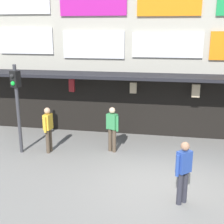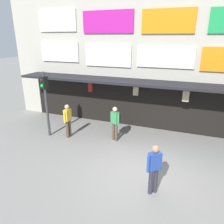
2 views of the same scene
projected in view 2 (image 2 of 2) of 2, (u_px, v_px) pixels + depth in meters
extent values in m
plane|color=gray|center=(143.00, 170.00, 7.90)|extent=(80.00, 80.00, 0.00)
cube|color=#B2AD9E|center=(167.00, 52.00, 10.61)|extent=(18.00, 1.20, 8.00)
cube|color=black|center=(161.00, 84.00, 9.93)|extent=(15.30, 1.40, 0.12)
cube|color=white|center=(57.00, 21.00, 11.48)|extent=(2.33, 0.08, 1.10)
cube|color=#B71E93|center=(108.00, 22.00, 10.54)|extent=(2.70, 0.08, 1.07)
cube|color=orange|center=(168.00, 21.00, 9.57)|extent=(2.41, 0.08, 1.07)
cube|color=white|center=(60.00, 52.00, 12.03)|extent=(2.41, 0.08, 1.07)
cube|color=white|center=(108.00, 56.00, 11.10)|extent=(2.55, 0.08, 1.09)
cube|color=white|center=(165.00, 57.00, 10.11)|extent=(2.72, 0.08, 0.97)
cylinder|color=black|center=(90.00, 81.00, 11.35)|extent=(0.02, 0.02, 0.15)
cube|color=maroon|center=(90.00, 87.00, 11.46)|extent=(0.22, 0.13, 0.52)
cylinder|color=black|center=(136.00, 85.00, 10.53)|extent=(0.02, 0.02, 0.20)
cube|color=tan|center=(136.00, 91.00, 10.64)|extent=(0.26, 0.16, 0.43)
cylinder|color=black|center=(187.00, 89.00, 9.70)|extent=(0.02, 0.02, 0.19)
cube|color=tan|center=(186.00, 96.00, 9.82)|extent=(0.30, 0.18, 0.50)
cube|color=black|center=(161.00, 107.00, 10.99)|extent=(15.30, 0.04, 2.50)
cylinder|color=#38383D|center=(47.00, 105.00, 10.16)|extent=(0.12, 0.12, 3.20)
cube|color=black|center=(44.00, 83.00, 9.79)|extent=(0.34, 0.31, 0.56)
sphere|color=black|center=(41.00, 80.00, 9.65)|extent=(0.15, 0.15, 0.15)
sphere|color=#19DB3D|center=(42.00, 86.00, 9.73)|extent=(0.15, 0.15, 0.15)
cylinder|color=brown|center=(67.00, 129.00, 10.32)|extent=(0.14, 0.14, 0.88)
cylinder|color=brown|center=(70.00, 128.00, 10.47)|extent=(0.14, 0.14, 0.88)
cube|color=gold|center=(67.00, 115.00, 10.15)|extent=(0.26, 0.38, 0.56)
sphere|color=tan|center=(67.00, 107.00, 10.01)|extent=(0.22, 0.22, 0.22)
cylinder|color=gold|center=(65.00, 117.00, 9.98)|extent=(0.09, 0.09, 0.56)
cylinder|color=gold|center=(70.00, 114.00, 10.35)|extent=(0.09, 0.09, 0.56)
cylinder|color=#2D2D38|center=(151.00, 182.00, 6.60)|extent=(0.14, 0.14, 0.88)
cylinder|color=#2D2D38|center=(156.00, 180.00, 6.66)|extent=(0.14, 0.14, 0.88)
cube|color=#28479E|center=(155.00, 161.00, 6.39)|extent=(0.41, 0.41, 0.56)
sphere|color=#A87A5B|center=(156.00, 149.00, 6.25)|extent=(0.22, 0.22, 0.22)
cylinder|color=#28479E|center=(148.00, 164.00, 6.32)|extent=(0.09, 0.09, 0.56)
cylinder|color=#28479E|center=(161.00, 161.00, 6.48)|extent=(0.09, 0.09, 0.56)
cylinder|color=brown|center=(116.00, 132.00, 9.99)|extent=(0.14, 0.14, 0.88)
cylinder|color=brown|center=(113.00, 131.00, 10.11)|extent=(0.14, 0.14, 0.88)
cube|color=#388E51|center=(115.00, 118.00, 9.81)|extent=(0.42, 0.35, 0.56)
sphere|color=beige|center=(115.00, 109.00, 9.67)|extent=(0.22, 0.22, 0.22)
cylinder|color=#388E51|center=(118.00, 120.00, 9.68)|extent=(0.09, 0.09, 0.56)
cylinder|color=#388E51|center=(112.00, 117.00, 9.97)|extent=(0.09, 0.09, 0.56)
cube|color=#232328|center=(117.00, 116.00, 9.91)|extent=(0.32, 0.26, 0.40)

